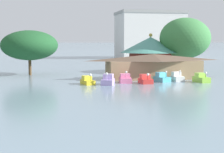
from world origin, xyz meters
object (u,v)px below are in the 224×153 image
boathouse (153,66)px  shoreline_tree_right (185,38)px  pedal_boat_white (177,77)px  pedal_boat_cyan (162,78)px  background_building_block (149,35)px  pedal_boat_lavender (108,80)px  green_roof_pavilion (150,52)px  shoreline_tree_mid (29,45)px  pedal_boat_pink (125,79)px  pedal_boat_yellow (88,81)px  pedal_boat_lime (201,78)px  pedal_boat_red (145,80)px

boathouse → shoreline_tree_right: size_ratio=1.54×
pedal_boat_white → boathouse: 5.00m
pedal_boat_cyan → background_building_block: bearing=146.2°
boathouse → pedal_boat_lavender: bearing=-144.2°
green_roof_pavilion → boathouse: bearing=-104.6°
pedal_boat_lavender → shoreline_tree_right: shoreline_tree_right is taller
pedal_boat_cyan → shoreline_tree_mid: (-20.16, 14.12, 4.82)m
pedal_boat_pink → shoreline_tree_right: (15.12, 14.00, 6.16)m
pedal_boat_yellow → pedal_boat_lavender: size_ratio=1.02×
shoreline_tree_mid → shoreline_tree_right: size_ratio=0.96×
pedal_boat_lime → boathouse: (-5.60, 6.07, 1.55)m
background_building_block → pedal_boat_lime: bearing=-100.7°
pedal_boat_red → shoreline_tree_mid: bearing=-136.2°
pedal_boat_cyan → shoreline_tree_right: (9.32, 13.70, 6.13)m
pedal_boat_yellow → pedal_boat_cyan: bearing=82.2°
pedal_boat_lavender → background_building_block: (27.81, 71.58, 7.58)m
green_roof_pavilion → shoreline_tree_mid: shoreline_tree_mid is taller
pedal_boat_lavender → pedal_boat_white: size_ratio=1.21×
pedal_boat_yellow → pedal_boat_lime: size_ratio=1.02×
pedal_boat_lime → shoreline_tree_right: shoreline_tree_right is taller
pedal_boat_yellow → pedal_boat_lavender: pedal_boat_lavender is taller
shoreline_tree_mid → pedal_boat_pink: bearing=-45.1°
pedal_boat_lime → shoreline_tree_mid: shoreline_tree_mid is taller
pedal_boat_cyan → pedal_boat_lime: pedal_boat_cyan is taller
shoreline_tree_right → pedal_boat_white: bearing=-116.8°
pedal_boat_yellow → shoreline_tree_mid: shoreline_tree_mid is taller
pedal_boat_cyan → pedal_boat_pink: bearing=-105.4°
pedal_boat_cyan → pedal_boat_lime: 5.89m
pedal_boat_yellow → boathouse: bearing=101.6°
pedal_boat_yellow → background_building_block: bearing=143.2°
pedal_boat_yellow → background_building_block: (30.62, 70.67, 7.69)m
green_roof_pavilion → shoreline_tree_right: 7.13m
pedal_boat_cyan → pedal_boat_white: bearing=76.3°
pedal_boat_pink → pedal_boat_cyan: (5.80, 0.30, 0.03)m
pedal_boat_lavender → background_building_block: size_ratio=0.13×
pedal_boat_yellow → shoreline_tree_right: bearing=112.0°
background_building_block → shoreline_tree_mid: bearing=-125.3°
pedal_boat_cyan → green_roof_pavilion: green_roof_pavilion is taller
pedal_boat_white → pedal_boat_pink: bearing=-91.3°
pedal_boat_pink → pedal_boat_white: size_ratio=1.06×
pedal_boat_yellow → pedal_boat_pink: 5.81m
background_building_block → pedal_boat_yellow: bearing=-113.4°
pedal_boat_lavender → pedal_boat_lime: (14.34, 0.24, -0.04)m
pedal_boat_cyan → shoreline_tree_right: size_ratio=0.27×
pedal_boat_red → green_roof_pavilion: bearing=157.4°
pedal_boat_white → boathouse: bearing=-153.1°
green_roof_pavilion → shoreline_tree_right: shoreline_tree_right is taller
boathouse → shoreline_tree_right: shoreline_tree_right is taller
shoreline_tree_right → pedal_boat_cyan: bearing=-124.2°
pedal_boat_lavender → pedal_boat_white: (11.25, 2.26, -0.02)m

